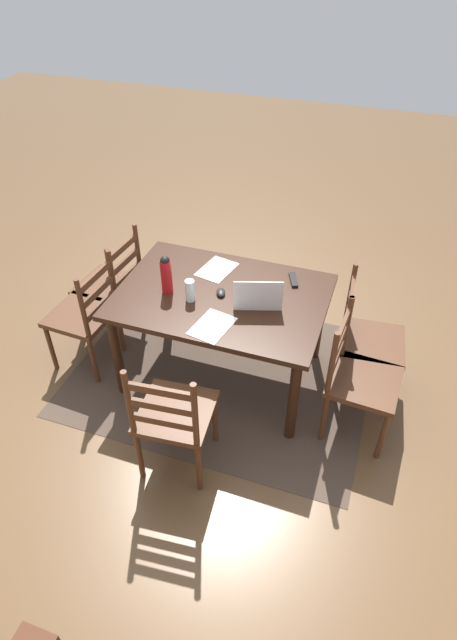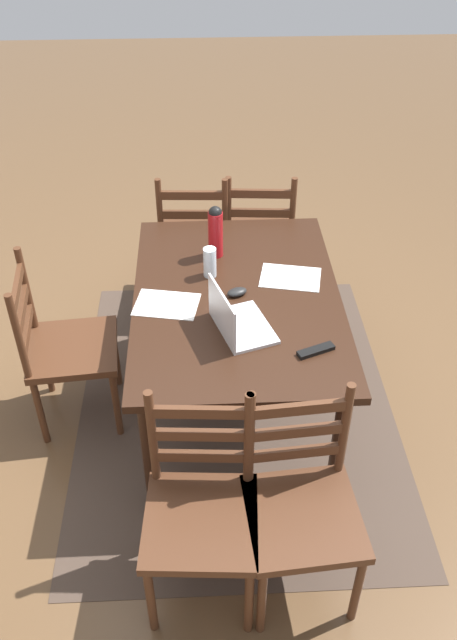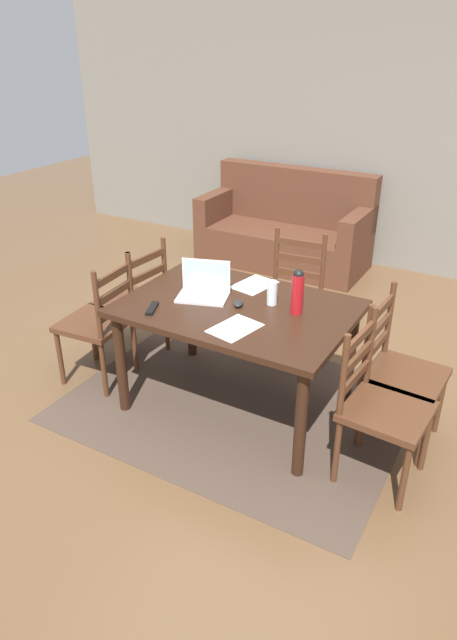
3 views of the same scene
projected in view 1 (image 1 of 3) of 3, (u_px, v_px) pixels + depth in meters
The scene contains 15 objects.
ground_plane at pixel (222, 372), 3.99m from camera, with size 14.00×14.00×0.00m, color brown.
area_rug at pixel (222, 372), 3.99m from camera, with size 2.21×1.70×0.01m, color #47382D.
dining_table at pixel (222, 305), 3.57m from camera, with size 1.43×1.00×0.76m.
chair_left_far at pixel (359, 379), 3.30m from camera, with size 0.47×0.47×0.95m.
chair_far_head at pixel (174, 416), 3.06m from camera, with size 0.48×0.48×0.95m.
chair_left_near at pixel (366, 340), 3.59m from camera, with size 0.48×0.48×0.95m.
chair_right_near at pixel (112, 285), 4.09m from camera, with size 0.47×0.47×0.95m.
chair_right_far at pixel (85, 315), 3.80m from camera, with size 0.46×0.46×0.95m.
laptop at pixel (257, 297), 3.39m from camera, with size 0.37×0.31×0.23m.
water_bottle at pixel (166, 274), 3.44m from camera, with size 0.08×0.08×0.28m.
drinking_glass at pixel (190, 290), 3.41m from camera, with size 0.07×0.07×0.16m, color silver.
computer_mouse at pixel (221, 292), 3.50m from camera, with size 0.06×0.10×0.03m, color black.
tv_remote at pixel (293, 280), 3.63m from camera, with size 0.04×0.17×0.02m, color black.
paper_stack_left at pixel (212, 326), 3.25m from camera, with size 0.21×0.30×0.00m, color white.
paper_stack_right at pixel (217, 269), 3.74m from camera, with size 0.21×0.30×0.00m, color white.
Camera 1 is at (-0.96, 2.65, 2.86)m, focal length 28.76 mm.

